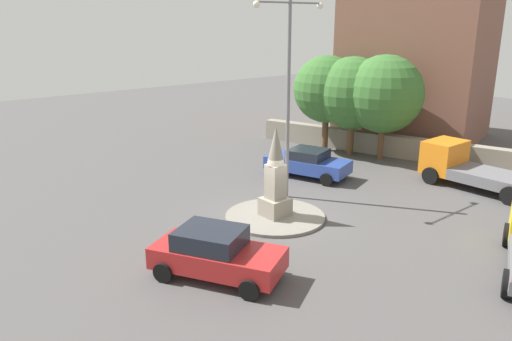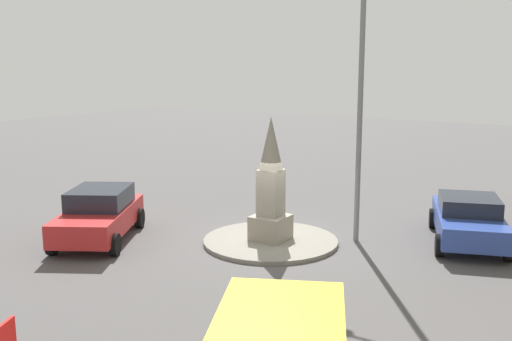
{
  "view_description": "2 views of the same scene",
  "coord_description": "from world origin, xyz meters",
  "views": [
    {
      "loc": [
        -12.67,
        -14.16,
        7.75
      ],
      "look_at": [
        -0.3,
        0.86,
        1.88
      ],
      "focal_mm": 35.14,
      "sensor_mm": 36.0,
      "label": 1
    },
    {
      "loc": [
        8.54,
        -14.55,
        5.36
      ],
      "look_at": [
        -0.97,
        0.72,
        2.02
      ],
      "focal_mm": 40.8,
      "sensor_mm": 36.0,
      "label": 2
    }
  ],
  "objects": [
    {
      "name": "ground_plane",
      "position": [
        0.0,
        0.0,
        0.0
      ],
      "size": [
        80.0,
        80.0,
        0.0
      ],
      "primitive_type": "plane",
      "color": "#4F4C4C"
    },
    {
      "name": "car_red_passing",
      "position": [
        -4.65,
        -2.46,
        0.81
      ],
      "size": [
        3.55,
        4.43,
        1.58
      ],
      "color": "#B22323",
      "rests_on": "ground"
    },
    {
      "name": "traffic_island",
      "position": [
        0.0,
        0.0,
        0.06
      ],
      "size": [
        4.06,
        4.06,
        0.12
      ],
      "primitive_type": "cylinder",
      "color": "gray",
      "rests_on": "ground"
    },
    {
      "name": "streetlamp",
      "position": [
        2.1,
        1.58,
        5.33
      ],
      "size": [
        3.83,
        0.28,
        8.9
      ],
      "color": "slate",
      "rests_on": "ground"
    },
    {
      "name": "monument",
      "position": [
        0.0,
        0.0,
        1.73
      ],
      "size": [
        1.01,
        1.01,
        3.71
      ],
      "color": "gray",
      "rests_on": "traffic_island"
    },
    {
      "name": "car_blue_approaching",
      "position": [
        5.03,
        3.16,
        0.74
      ],
      "size": [
        3.07,
        4.57,
        1.44
      ],
      "color": "#2D479E",
      "rests_on": "ground"
    }
  ]
}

